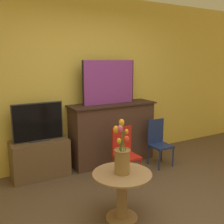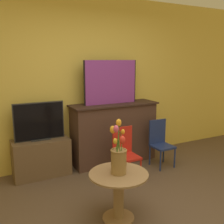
# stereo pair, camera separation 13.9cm
# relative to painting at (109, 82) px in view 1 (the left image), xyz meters

# --- Properties ---
(wall_back) EXTENTS (8.00, 0.06, 2.70)m
(wall_back) POSITION_rel_painting_xyz_m (-0.42, 0.24, 0.00)
(wall_back) COLOR #EAC651
(wall_back) RESTS_ON ground
(fireplace_mantel) EXTENTS (1.46, 0.48, 1.00)m
(fireplace_mantel) POSITION_rel_painting_xyz_m (0.05, -0.01, -0.83)
(fireplace_mantel) COLOR #4C3328
(fireplace_mantel) RESTS_ON ground
(painting) EXTENTS (0.93, 0.03, 0.70)m
(painting) POSITION_rel_painting_xyz_m (0.00, 0.00, 0.00)
(painting) COLOR black
(painting) RESTS_ON fireplace_mantel
(tv_stand) EXTENTS (0.81, 0.39, 0.55)m
(tv_stand) POSITION_rel_painting_xyz_m (-1.16, -0.00, -1.07)
(tv_stand) COLOR brown
(tv_stand) RESTS_ON ground
(tv_monitor) EXTENTS (0.72, 0.12, 0.55)m
(tv_monitor) POSITION_rel_painting_xyz_m (-1.16, 0.00, -0.53)
(tv_monitor) COLOR #2D2D2D
(tv_monitor) RESTS_ON tv_stand
(chair_red) EXTENTS (0.32, 0.32, 0.75)m
(chair_red) POSITION_rel_painting_xyz_m (-0.10, -0.64, -0.94)
(chair_red) COLOR red
(chair_red) RESTS_ON ground
(chair_blue) EXTENTS (0.32, 0.32, 0.75)m
(chair_blue) POSITION_rel_painting_xyz_m (0.64, -0.50, -0.94)
(chair_blue) COLOR navy
(chair_blue) RESTS_ON ground
(side_table) EXTENTS (0.63, 0.63, 0.53)m
(side_table) POSITION_rel_painting_xyz_m (-0.67, -1.49, -1.00)
(side_table) COLOR #99754C
(side_table) RESTS_ON ground
(vase_tulips) EXTENTS (0.18, 0.28, 0.56)m
(vase_tulips) POSITION_rel_painting_xyz_m (-0.68, -1.49, -0.63)
(vase_tulips) COLOR olive
(vase_tulips) RESTS_ON side_table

